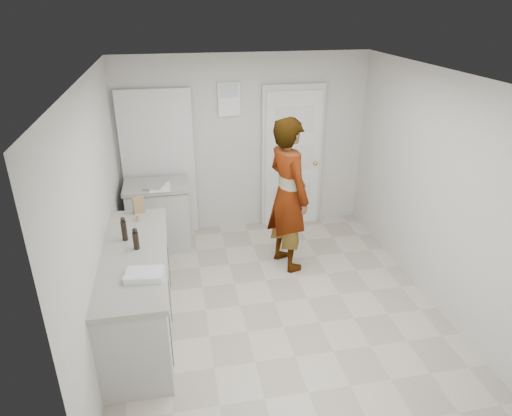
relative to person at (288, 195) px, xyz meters
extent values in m
plane|color=#A79E8C|center=(-0.34, -0.79, -0.96)|extent=(4.00, 4.00, 0.00)
plane|color=#B6B4AC|center=(-0.34, 1.21, 0.29)|extent=(3.50, 0.00, 3.50)
plane|color=#B6B4AC|center=(-0.34, -2.79, 0.29)|extent=(3.50, 0.00, 3.50)
plane|color=#B6B4AC|center=(-2.09, -0.79, 0.29)|extent=(0.00, 4.00, 4.00)
plane|color=#B6B4AC|center=(1.41, -0.79, 0.29)|extent=(0.00, 4.00, 4.00)
plane|color=silver|center=(-0.34, -0.79, 1.54)|extent=(4.00, 4.00, 0.00)
cube|color=white|center=(0.36, 1.14, 0.04)|extent=(0.80, 0.05, 2.00)
cube|color=silver|center=(0.36, 1.17, 0.07)|extent=(0.90, 0.04, 2.10)
sphere|color=tan|center=(0.69, 1.09, -0.01)|extent=(0.07, 0.07, 0.07)
cube|color=white|center=(-0.54, 1.18, 0.94)|extent=(0.30, 0.02, 0.45)
cube|color=black|center=(-1.54, 1.18, 0.06)|extent=(0.90, 0.05, 2.04)
cube|color=silver|center=(-1.54, 1.15, 0.07)|extent=(0.98, 0.02, 2.10)
cube|color=#BABAB6|center=(-1.79, -0.99, -0.53)|extent=(0.60, 1.90, 0.86)
cube|color=black|center=(-1.79, -0.99, -0.92)|extent=(0.56, 1.86, 0.08)
cube|color=#A6A298|center=(-1.79, -0.99, -0.06)|extent=(0.64, 1.96, 0.05)
cube|color=#BABAB6|center=(-1.59, 0.76, -0.53)|extent=(0.80, 0.55, 0.86)
cube|color=black|center=(-1.59, 0.76, -0.92)|extent=(0.75, 0.54, 0.08)
cube|color=#A6A298|center=(-1.59, 0.76, -0.06)|extent=(0.84, 0.61, 0.05)
imported|color=silver|center=(0.00, 0.00, 0.00)|extent=(0.66, 0.81, 1.92)
cube|color=#876343|center=(-1.76, -0.10, 0.06)|extent=(0.13, 0.09, 0.20)
cylinder|color=tan|center=(-1.76, -0.30, 0.00)|extent=(0.05, 0.05, 0.07)
cylinder|color=black|center=(-1.75, -0.93, 0.05)|extent=(0.06, 0.06, 0.18)
sphere|color=black|center=(-1.75, -0.93, 0.16)|extent=(0.05, 0.05, 0.05)
cylinder|color=black|center=(-1.87, -0.73, 0.07)|extent=(0.06, 0.06, 0.21)
sphere|color=black|center=(-1.87, -0.73, 0.19)|extent=(0.05, 0.05, 0.05)
cube|color=silver|center=(-1.66, -1.46, -0.01)|extent=(0.34, 0.26, 0.06)
cube|color=white|center=(-1.66, -1.46, -0.02)|extent=(0.30, 0.22, 0.04)
cylinder|color=silver|center=(-1.78, -1.49, -0.01)|extent=(0.12, 0.12, 0.05)
sphere|color=white|center=(-1.80, -1.50, -0.01)|extent=(0.04, 0.04, 0.04)
sphere|color=white|center=(-1.76, -1.48, -0.01)|extent=(0.04, 0.04, 0.04)
cube|color=white|center=(-1.53, 0.63, -0.03)|extent=(0.26, 0.33, 0.01)
camera|label=1|loc=(-1.34, -4.92, 2.17)|focal=32.00mm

